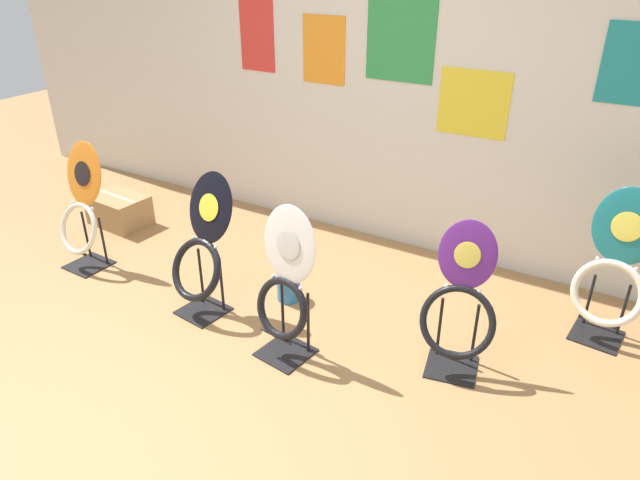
{
  "coord_description": "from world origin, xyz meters",
  "views": [
    {
      "loc": [
        1.66,
        -1.76,
        2.14
      ],
      "look_at": [
        0.12,
        0.86,
        0.55
      ],
      "focal_mm": 32.0,
      "sensor_mm": 36.0,
      "label": 1
    }
  ],
  "objects_px": {
    "toilet_seat_display_jazz_black": "(201,253)",
    "paint_can": "(289,287)",
    "storage_box": "(119,210)",
    "toilet_seat_display_teal_sax": "(613,275)",
    "toilet_seat_display_purple_note": "(459,308)",
    "toilet_seat_display_white_plain": "(285,292)",
    "toilet_seat_display_orange_sun": "(82,211)"
  },
  "relations": [
    {
      "from": "toilet_seat_display_orange_sun",
      "to": "storage_box",
      "type": "height_order",
      "value": "toilet_seat_display_orange_sun"
    },
    {
      "from": "toilet_seat_display_purple_note",
      "to": "toilet_seat_display_white_plain",
      "type": "relative_size",
      "value": 0.93
    },
    {
      "from": "toilet_seat_display_jazz_black",
      "to": "storage_box",
      "type": "bearing_deg",
      "value": 157.16
    },
    {
      "from": "storage_box",
      "to": "toilet_seat_display_teal_sax",
      "type": "bearing_deg",
      "value": 5.63
    },
    {
      "from": "toilet_seat_display_teal_sax",
      "to": "toilet_seat_display_orange_sun",
      "type": "xyz_separation_m",
      "value": [
        -3.39,
        -0.97,
        0.01
      ]
    },
    {
      "from": "toilet_seat_display_white_plain",
      "to": "paint_can",
      "type": "height_order",
      "value": "toilet_seat_display_white_plain"
    },
    {
      "from": "toilet_seat_display_white_plain",
      "to": "toilet_seat_display_orange_sun",
      "type": "xyz_separation_m",
      "value": [
        -1.84,
        0.14,
        0.02
      ]
    },
    {
      "from": "toilet_seat_display_teal_sax",
      "to": "toilet_seat_display_orange_sun",
      "type": "relative_size",
      "value": 1.03
    },
    {
      "from": "toilet_seat_display_teal_sax",
      "to": "toilet_seat_display_white_plain",
      "type": "bearing_deg",
      "value": -144.55
    },
    {
      "from": "toilet_seat_display_purple_note",
      "to": "paint_can",
      "type": "relative_size",
      "value": 4.81
    },
    {
      "from": "toilet_seat_display_purple_note",
      "to": "storage_box",
      "type": "distance_m",
      "value": 3.09
    },
    {
      "from": "toilet_seat_display_purple_note",
      "to": "paint_can",
      "type": "height_order",
      "value": "toilet_seat_display_purple_note"
    },
    {
      "from": "toilet_seat_display_teal_sax",
      "to": "toilet_seat_display_jazz_black",
      "type": "bearing_deg",
      "value": -156.14
    },
    {
      "from": "toilet_seat_display_purple_note",
      "to": "toilet_seat_display_white_plain",
      "type": "height_order",
      "value": "toilet_seat_display_white_plain"
    },
    {
      "from": "toilet_seat_display_teal_sax",
      "to": "toilet_seat_display_jazz_black",
      "type": "xyz_separation_m",
      "value": [
        -2.25,
        -1.0,
        -0.01
      ]
    },
    {
      "from": "storage_box",
      "to": "toilet_seat_display_purple_note",
      "type": "bearing_deg",
      "value": -6.63
    },
    {
      "from": "toilet_seat_display_jazz_black",
      "to": "toilet_seat_display_orange_sun",
      "type": "relative_size",
      "value": 0.99
    },
    {
      "from": "toilet_seat_display_jazz_black",
      "to": "paint_can",
      "type": "xyz_separation_m",
      "value": [
        0.4,
        0.38,
        -0.33
      ]
    },
    {
      "from": "toilet_seat_display_orange_sun",
      "to": "paint_can",
      "type": "bearing_deg",
      "value": 12.87
    },
    {
      "from": "toilet_seat_display_teal_sax",
      "to": "storage_box",
      "type": "height_order",
      "value": "toilet_seat_display_teal_sax"
    },
    {
      "from": "toilet_seat_display_purple_note",
      "to": "toilet_seat_display_white_plain",
      "type": "bearing_deg",
      "value": -156.56
    },
    {
      "from": "storage_box",
      "to": "paint_can",
      "type": "bearing_deg",
      "value": -7.57
    },
    {
      "from": "paint_can",
      "to": "storage_box",
      "type": "distance_m",
      "value": 1.9
    },
    {
      "from": "toilet_seat_display_white_plain",
      "to": "toilet_seat_display_orange_sun",
      "type": "bearing_deg",
      "value": 175.77
    },
    {
      "from": "toilet_seat_display_teal_sax",
      "to": "storage_box",
      "type": "distance_m",
      "value": 3.77
    },
    {
      "from": "toilet_seat_display_purple_note",
      "to": "toilet_seat_display_orange_sun",
      "type": "distance_m",
      "value": 2.72
    },
    {
      "from": "toilet_seat_display_teal_sax",
      "to": "storage_box",
      "type": "xyz_separation_m",
      "value": [
        -3.74,
        -0.37,
        -0.3
      ]
    },
    {
      "from": "toilet_seat_display_orange_sun",
      "to": "storage_box",
      "type": "distance_m",
      "value": 0.76
    },
    {
      "from": "paint_can",
      "to": "storage_box",
      "type": "relative_size",
      "value": 0.36
    },
    {
      "from": "toilet_seat_display_jazz_black",
      "to": "toilet_seat_display_purple_note",
      "type": "relative_size",
      "value": 1.06
    },
    {
      "from": "toilet_seat_display_purple_note",
      "to": "paint_can",
      "type": "bearing_deg",
      "value": 174.88
    },
    {
      "from": "toilet_seat_display_white_plain",
      "to": "storage_box",
      "type": "relative_size",
      "value": 1.84
    }
  ]
}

